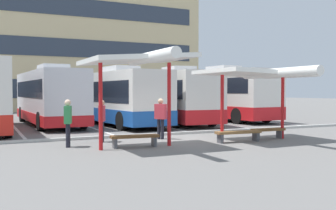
% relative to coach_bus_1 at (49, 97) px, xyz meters
% --- Properties ---
extents(ground_plane, '(160.00, 160.00, 0.00)m').
position_rel_coach_bus_1_xyz_m(ground_plane, '(3.82, -9.55, -1.68)').
color(ground_plane, slate).
extents(terminal_building, '(31.62, 12.35, 19.49)m').
position_rel_coach_bus_1_xyz_m(terminal_building, '(3.86, 22.09, 6.71)').
color(terminal_building, '#D1BC8C').
rests_on(terminal_building, ground).
extents(coach_bus_1, '(2.87, 10.31, 3.57)m').
position_rel_coach_bus_1_xyz_m(coach_bus_1, '(0.00, 0.00, 0.00)').
color(coach_bus_1, silver).
rests_on(coach_bus_1, ground).
extents(coach_bus_2, '(3.49, 11.69, 3.52)m').
position_rel_coach_bus_1_xyz_m(coach_bus_2, '(3.71, -0.80, -0.06)').
color(coach_bus_2, silver).
rests_on(coach_bus_2, ground).
extents(coach_bus_3, '(3.29, 10.56, 3.56)m').
position_rel_coach_bus_1_xyz_m(coach_bus_3, '(7.50, -1.47, -0.04)').
color(coach_bus_3, silver).
rests_on(coach_bus_3, ground).
extents(coach_bus_4, '(3.32, 12.61, 3.82)m').
position_rel_coach_bus_1_xyz_m(coach_bus_4, '(11.67, 0.38, 0.10)').
color(coach_bus_4, silver).
rests_on(coach_bus_4, ground).
extents(lane_stripe_1, '(0.16, 14.00, 0.01)m').
position_rel_coach_bus_1_xyz_m(lane_stripe_1, '(-2.02, -0.95, -1.68)').
color(lane_stripe_1, white).
rests_on(lane_stripe_1, ground).
extents(lane_stripe_2, '(0.16, 14.00, 0.01)m').
position_rel_coach_bus_1_xyz_m(lane_stripe_2, '(1.87, -0.95, -1.68)').
color(lane_stripe_2, white).
rests_on(lane_stripe_2, ground).
extents(lane_stripe_3, '(0.16, 14.00, 0.01)m').
position_rel_coach_bus_1_xyz_m(lane_stripe_3, '(5.77, -0.95, -1.68)').
color(lane_stripe_3, white).
rests_on(lane_stripe_3, ground).
extents(lane_stripe_4, '(0.16, 14.00, 0.01)m').
position_rel_coach_bus_1_xyz_m(lane_stripe_4, '(9.67, -0.95, -1.68)').
color(lane_stripe_4, white).
rests_on(lane_stripe_4, ground).
extents(lane_stripe_5, '(0.16, 14.00, 0.01)m').
position_rel_coach_bus_1_xyz_m(lane_stripe_5, '(13.57, -0.95, -1.68)').
color(lane_stripe_5, white).
rests_on(lane_stripe_5, ground).
extents(waiting_shelter_0, '(3.64, 4.78, 3.41)m').
position_rel_coach_bus_1_xyz_m(waiting_shelter_0, '(1.37, -11.43, 1.44)').
color(waiting_shelter_0, red).
rests_on(waiting_shelter_0, ground).
extents(bench_0, '(1.82, 0.60, 0.45)m').
position_rel_coach_bus_1_xyz_m(bench_0, '(1.37, -10.99, -1.34)').
color(bench_0, brown).
rests_on(bench_0, ground).
extents(waiting_shelter_1, '(4.12, 5.17, 2.94)m').
position_rel_coach_bus_1_xyz_m(waiting_shelter_1, '(6.55, -11.55, 1.05)').
color(waiting_shelter_1, red).
rests_on(waiting_shelter_1, ground).
extents(bench_1, '(1.97, 0.56, 0.45)m').
position_rel_coach_bus_1_xyz_m(bench_1, '(5.65, -11.45, -1.34)').
color(bench_1, brown).
rests_on(bench_1, ground).
extents(bench_2, '(1.56, 0.47, 0.45)m').
position_rel_coach_bus_1_xyz_m(bench_2, '(7.45, -11.12, -1.35)').
color(bench_2, brown).
rests_on(bench_2, ground).
extents(platform_kerb, '(44.00, 0.24, 0.12)m').
position_rel_coach_bus_1_xyz_m(platform_kerb, '(3.82, -7.93, -1.62)').
color(platform_kerb, '#ADADA8').
rests_on(platform_kerb, ground).
extents(waiting_passenger_0, '(0.37, 0.55, 1.75)m').
position_rel_coach_bus_1_xyz_m(waiting_passenger_0, '(-0.84, -9.93, -0.66)').
color(waiting_passenger_0, black).
rests_on(waiting_passenger_0, ground).
extents(waiting_passenger_1, '(0.47, 0.53, 1.74)m').
position_rel_coach_bus_1_xyz_m(waiting_passenger_1, '(3.23, -9.21, -0.66)').
color(waiting_passenger_1, black).
rests_on(waiting_passenger_1, ground).
extents(waiting_passenger_2, '(0.40, 0.54, 1.70)m').
position_rel_coach_bus_1_xyz_m(waiting_passenger_2, '(0.68, -9.07, -0.69)').
color(waiting_passenger_2, black).
rests_on(waiting_passenger_2, ground).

